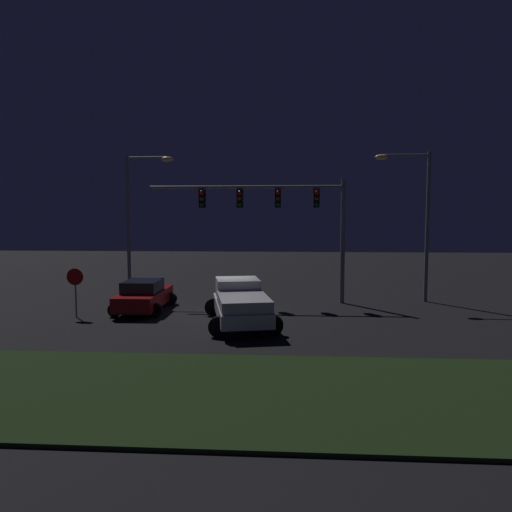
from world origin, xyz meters
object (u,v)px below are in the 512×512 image
Objects in this scene: street_lamp_right at (416,207)px; stop_sign at (75,283)px; street_lamp_left at (138,208)px; pickup_truck at (240,301)px; traffic_signal_gantry at (279,208)px; car_sedan at (144,296)px.

stop_sign is at bearing -162.89° from street_lamp_right.
pickup_truck is at bearing -45.67° from street_lamp_left.
street_lamp_left is at bearing 169.23° from traffic_signal_gantry.
traffic_signal_gantry is 8.17m from street_lamp_left.
street_lamp_left is (-6.49, 6.64, 4.08)m from pickup_truck.
street_lamp_right is at bearing -3.06° from street_lamp_left.
pickup_truck is at bearing -106.78° from traffic_signal_gantry.
street_lamp_right is (13.71, 3.39, 4.31)m from car_sedan.
street_lamp_right is at bearing 5.56° from traffic_signal_gantry.
traffic_signal_gantry is 1.29× the size of street_lamp_left.
car_sedan is at bearing -166.12° from street_lamp_right.
street_lamp_left reaches higher than pickup_truck.
pickup_truck is 7.58m from stop_sign.
pickup_truck is at bearing -6.01° from stop_sign.
street_lamp_right is 3.56× the size of stop_sign.
stop_sign reaches higher than car_sedan.
street_lamp_right is (7.28, 0.71, 0.02)m from traffic_signal_gantry.
pickup_truck is 11.31m from street_lamp_right.
street_lamp_left reaches higher than street_lamp_right.
traffic_signal_gantry is 10.62m from stop_sign.
street_lamp_right is (15.30, -0.82, -0.03)m from street_lamp_left.
street_lamp_left reaches higher than traffic_signal_gantry.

